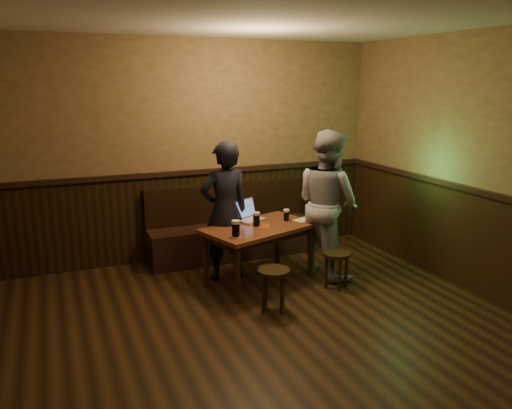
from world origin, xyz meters
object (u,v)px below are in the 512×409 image
object	(u,v)px
stool_left	(274,278)
person_grey	(328,204)
laptop	(248,215)
pint_mid	(256,219)
pint_right	(286,215)
person_suit	(225,211)
stool_right	(337,260)
pub_table	(260,233)
pint_left	(236,228)
bench	(231,233)

from	to	relation	value
stool_left	person_grey	size ratio (longest dim) A/B	0.25
laptop	pint_mid	bearing A→B (deg)	-118.63
pint_right	person_suit	bearing A→B (deg)	164.24
pint_right	laptop	size ratio (longest dim) A/B	0.35
stool_right	pint_right	distance (m)	0.78
pub_table	person_suit	size ratio (longest dim) A/B	0.87
pint_mid	pint_right	bearing A→B (deg)	8.92
person_grey	pint_mid	bearing A→B (deg)	75.60
pub_table	pint_left	xyz separation A→B (m)	(-0.39, -0.27, 0.18)
pint_left	pint_mid	size ratio (longest dim) A/B	1.09
laptop	person_grey	distance (m)	0.94
stool_right	pint_mid	xyz separation A→B (m)	(-0.76, 0.49, 0.42)
pint_mid	pint_right	distance (m)	0.41
pint_mid	laptop	distance (m)	0.29
bench	pub_table	distance (m)	1.00
pint_right	stool_left	bearing A→B (deg)	-123.29
bench	person_grey	bearing A→B (deg)	-50.37
bench	laptop	world-z (taller)	bench
stool_right	pint_mid	bearing A→B (deg)	147.10
pint_right	laptop	world-z (taller)	laptop
pint_mid	pint_right	size ratio (longest dim) A/B	1.14
pub_table	pint_mid	size ratio (longest dim) A/B	8.55
person_suit	pint_left	bearing A→B (deg)	77.65
pint_right	stool_right	bearing A→B (deg)	-57.35
pint_mid	laptop	bearing A→B (deg)	86.30
pint_right	person_suit	size ratio (longest dim) A/B	0.09
stool_left	laptop	world-z (taller)	laptop
stool_left	bench	bearing A→B (deg)	84.43
pint_right	bench	bearing A→B (deg)	112.37
bench	pub_table	world-z (taller)	bench
pint_right	person_grey	size ratio (longest dim) A/B	0.08
pub_table	pint_right	bearing A→B (deg)	-8.47
pint_left	person_grey	world-z (taller)	person_grey
stool_left	pint_left	distance (m)	0.67
pint_mid	laptop	xyz separation A→B (m)	(0.02, 0.29, -0.02)
stool_left	laptop	xyz separation A→B (m)	(0.15, 1.04, 0.38)
stool_left	stool_right	distance (m)	0.93
stool_right	pint_mid	size ratio (longest dim) A/B	2.51
bench	pint_right	xyz separation A→B (m)	(0.37, -0.90, 0.43)
pint_right	pub_table	bearing A→B (deg)	-170.24
pint_left	pint_mid	bearing A→B (deg)	37.77
pub_table	stool_left	xyz separation A→B (m)	(-0.17, -0.75, -0.23)
pint_left	bench	bearing A→B (deg)	72.44
pint_mid	pint_left	bearing A→B (deg)	-142.23
pub_table	person_suit	bearing A→B (deg)	123.22
bench	pub_table	bearing A→B (deg)	-90.00
pub_table	pint_right	size ratio (longest dim) A/B	9.76
stool_right	pub_table	bearing A→B (deg)	145.71
stool_left	pint_right	world-z (taller)	pint_right
pint_right	person_suit	xyz separation A→B (m)	(-0.69, 0.20, 0.07)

